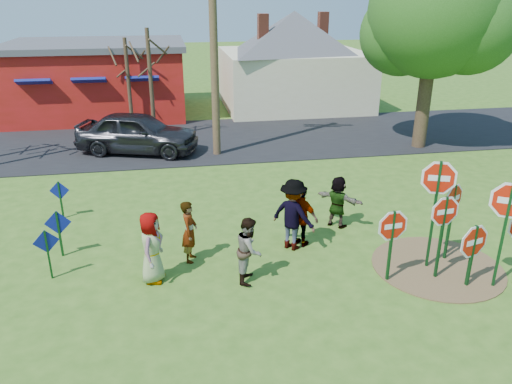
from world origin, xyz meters
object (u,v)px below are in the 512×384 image
stop_sign_c (508,212)px  suv (137,133)px  person_b (189,231)px  utility_pole (213,20)px  person_a (151,248)px  stop_sign_d (453,204)px  stop_sign_b (437,188)px  stop_sign_a (392,231)px  leafy_tree (437,18)px

stop_sign_c → suv: 14.77m
person_b → utility_pole: 10.01m
stop_sign_c → person_a: size_ratio=1.57×
stop_sign_d → utility_pole: 11.63m
stop_sign_d → person_a: stop_sign_d is taller
person_b → utility_pole: utility_pole is taller
utility_pole → stop_sign_b: bearing=-67.5°
stop_sign_a → leafy_tree: size_ratio=0.23×
person_a → stop_sign_d: bearing=-77.1°
suv → leafy_tree: bearing=-77.5°
stop_sign_a → person_a: stop_sign_a is taller
leafy_tree → person_a: bearing=-141.6°
person_a → suv: bearing=19.2°
suv → utility_pole: size_ratio=0.49×
suv → leafy_tree: (12.26, -1.25, 4.49)m
person_a → stop_sign_b: bearing=-79.6°
stop_sign_d → suv: (-8.07, 10.65, -0.64)m
stop_sign_b → stop_sign_d: size_ratio=1.34×
stop_sign_b → person_a: stop_sign_b is taller
person_a → leafy_tree: 15.37m
stop_sign_c → utility_pole: 12.89m
stop_sign_c → person_b: (-6.87, 2.47, -1.09)m
suv → utility_pole: (3.25, -0.78, 4.47)m
stop_sign_a → suv: 12.93m
person_b → leafy_tree: size_ratio=0.19×
stop_sign_a → person_a: bearing=164.0°
stop_sign_d → suv: 13.38m
stop_sign_d → suv: size_ratio=0.43×
stop_sign_c → utility_pole: utility_pole is taller
stop_sign_c → stop_sign_b: bearing=166.3°
stop_sign_c → stop_sign_d: 1.49m
stop_sign_b → leafy_tree: 11.29m
stop_sign_a → leafy_tree: leafy_tree is taller
suv → stop_sign_b: bearing=-127.4°
stop_sign_b → leafy_tree: size_ratio=0.35×
stop_sign_b → person_b: 6.07m
suv → person_b: bearing=-151.8°
stop_sign_b → suv: 13.26m
stop_sign_a → stop_sign_c: (2.33, -0.68, 0.61)m
stop_sign_b → person_a: 6.83m
suv → person_a: bearing=-157.6°
utility_pole → leafy_tree: size_ratio=1.22×
stop_sign_c → person_a: bearing=-160.2°
person_a → utility_pole: bearing=0.5°
stop_sign_a → stop_sign_d: 2.02m
person_b → stop_sign_a: bearing=-98.3°
stop_sign_b → person_b: stop_sign_b is taller
stop_sign_b → suv: bearing=144.2°
stop_sign_a → utility_pole: utility_pole is taller
stop_sign_b → utility_pole: bearing=132.4°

